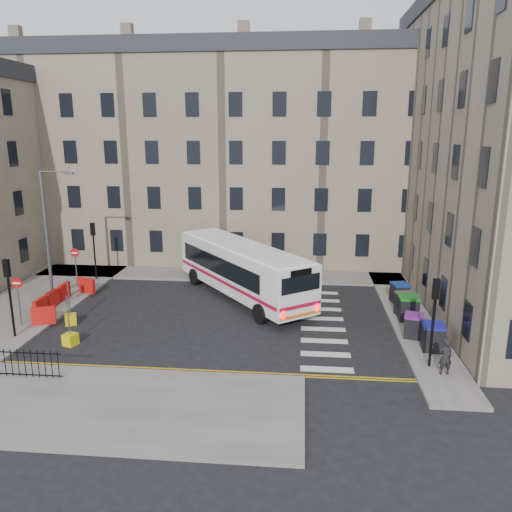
% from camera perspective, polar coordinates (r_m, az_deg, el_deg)
% --- Properties ---
extents(ground, '(120.00, 120.00, 0.00)m').
position_cam_1_polar(ground, '(28.91, -0.41, -7.18)').
color(ground, black).
rests_on(ground, ground).
extents(pavement_north, '(36.00, 3.20, 0.15)m').
position_cam_1_polar(pavement_north, '(37.94, -8.14, -2.05)').
color(pavement_north, slate).
rests_on(pavement_north, ground).
extents(pavement_east, '(2.40, 26.00, 0.15)m').
position_cam_1_polar(pavement_east, '(33.12, 16.06, -4.84)').
color(pavement_east, slate).
rests_on(pavement_east, ground).
extents(pavement_west, '(6.00, 22.00, 0.15)m').
position_cam_1_polar(pavement_west, '(34.09, -24.44, -5.03)').
color(pavement_west, slate).
rests_on(pavement_west, ground).
extents(pavement_sw, '(20.00, 6.00, 0.15)m').
position_cam_1_polar(pavement_sw, '(22.02, -22.45, -15.19)').
color(pavement_sw, slate).
rests_on(pavement_sw, ground).
extents(terrace_north, '(38.30, 10.80, 17.20)m').
position_cam_1_polar(terrace_north, '(43.49, -7.70, 11.42)').
color(terrace_north, gray).
rests_on(terrace_north, ground).
extents(traffic_light_east, '(0.28, 0.22, 4.10)m').
position_cam_1_polar(traffic_light_east, '(23.37, 19.70, -5.74)').
color(traffic_light_east, black).
rests_on(traffic_light_east, pavement_east).
extents(traffic_light_nw, '(0.28, 0.22, 4.10)m').
position_cam_1_polar(traffic_light_nw, '(37.23, -18.06, 1.53)').
color(traffic_light_nw, black).
rests_on(traffic_light_nw, pavement_west).
extents(traffic_light_sw, '(0.28, 0.22, 4.10)m').
position_cam_1_polar(traffic_light_sw, '(28.21, -26.41, -3.07)').
color(traffic_light_sw, black).
rests_on(traffic_light_sw, pavement_west).
extents(streetlamp, '(0.50, 0.22, 8.14)m').
position_cam_1_polar(streetlamp, '(33.42, -22.84, 2.34)').
color(streetlamp, '#595B5E').
rests_on(streetlamp, pavement_west).
extents(no_entry_north, '(0.60, 0.08, 3.00)m').
position_cam_1_polar(no_entry_north, '(35.83, -19.95, -0.39)').
color(no_entry_north, '#595B5E').
rests_on(no_entry_north, pavement_west).
extents(no_entry_south, '(0.60, 0.08, 3.00)m').
position_cam_1_polar(no_entry_south, '(29.90, -25.58, -3.67)').
color(no_entry_south, '#595B5E').
rests_on(no_entry_south, pavement_west).
extents(roadworks_barriers, '(1.66, 6.26, 1.00)m').
position_cam_1_polar(roadworks_barriers, '(32.49, -21.65, -4.59)').
color(roadworks_barriers, red).
rests_on(roadworks_barriers, pavement_west).
extents(bus, '(9.85, 11.77, 3.43)m').
position_cam_1_polar(bus, '(31.95, -1.63, -1.39)').
color(bus, white).
rests_on(bus, ground).
extents(wheelie_bin_a, '(1.15, 1.28, 1.30)m').
position_cam_1_polar(wheelie_bin_a, '(25.92, 19.55, -8.67)').
color(wheelie_bin_a, black).
rests_on(wheelie_bin_a, pavement_east).
extents(wheelie_bin_b, '(1.18, 1.28, 1.19)m').
position_cam_1_polar(wheelie_bin_b, '(27.17, 17.56, -7.58)').
color(wheelie_bin_b, black).
rests_on(wheelie_bin_b, pavement_east).
extents(wheelie_bin_c, '(1.09, 1.25, 1.38)m').
position_cam_1_polar(wheelie_bin_c, '(29.46, 16.97, -5.66)').
color(wheelie_bin_c, black).
rests_on(wheelie_bin_c, pavement_east).
extents(wheelie_bin_d, '(1.33, 1.45, 1.35)m').
position_cam_1_polar(wheelie_bin_d, '(29.97, 16.81, -5.34)').
color(wheelie_bin_d, black).
rests_on(wheelie_bin_d, pavement_east).
extents(wheelie_bin_e, '(1.17, 1.28, 1.22)m').
position_cam_1_polar(wheelie_bin_e, '(32.24, 16.10, -4.06)').
color(wheelie_bin_e, black).
rests_on(wheelie_bin_e, pavement_east).
extents(pedestrian, '(0.64, 0.47, 1.62)m').
position_cam_1_polar(pedestrian, '(23.52, 20.82, -10.73)').
color(pedestrian, black).
rests_on(pedestrian, pavement_east).
extents(bollard_yellow, '(0.76, 0.76, 0.60)m').
position_cam_1_polar(bollard_yellow, '(27.08, -20.45, -8.92)').
color(bollard_yellow, yellow).
rests_on(bollard_yellow, ground).
extents(bollard_chevron, '(0.79, 0.79, 0.60)m').
position_cam_1_polar(bollard_chevron, '(29.85, -20.40, -6.79)').
color(bollard_chevron, '#C2B40B').
rests_on(bollard_chevron, ground).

